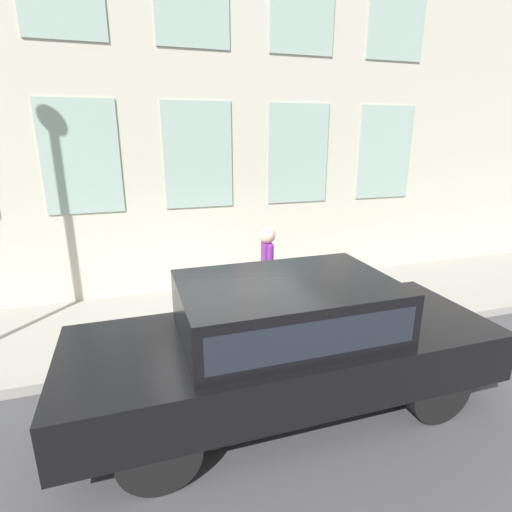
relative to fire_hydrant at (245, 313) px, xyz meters
name	(u,v)px	position (x,y,z in m)	size (l,w,h in m)	color
ground_plane	(238,360)	(-0.56, 0.28, -0.51)	(80.00, 80.00, 0.00)	#47474C
sidewalk	(218,317)	(0.87, 0.28, -0.43)	(2.86, 60.00, 0.15)	#9E9B93
building_facade	(193,73)	(2.45, 0.28, 3.96)	(0.33, 40.00, 8.95)	beige
fire_hydrant	(245,313)	(0.00, 0.00, 0.00)	(0.36, 0.47, 0.70)	gold
person	(267,266)	(0.31, -0.50, 0.68)	(0.41, 0.27, 1.71)	#726651
parked_car_black_near	(285,337)	(-1.72, -0.03, 0.45)	(1.93, 5.29, 1.69)	black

